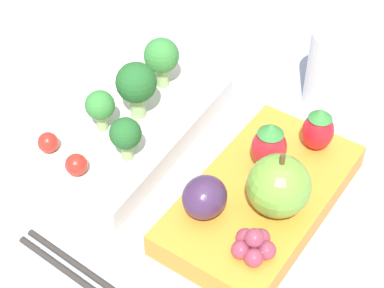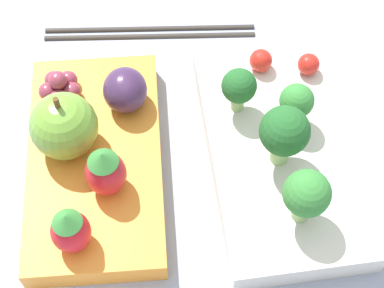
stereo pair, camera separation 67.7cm
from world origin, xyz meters
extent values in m
plane|color=#939EB2|center=(0.00, 0.00, 0.00)|extent=(4.00, 4.00, 0.00)
cube|color=silver|center=(-0.01, 0.08, 0.01)|extent=(0.23, 0.15, 0.03)
cube|color=orange|center=(-0.01, -0.08, 0.01)|extent=(0.21, 0.12, 0.03)
cylinder|color=#93B770|center=(-0.05, 0.05, 0.04)|extent=(0.01, 0.01, 0.02)
sphere|color=#236028|center=(-0.05, 0.05, 0.06)|extent=(0.03, 0.03, 0.03)
cylinder|color=#93B770|center=(0.00, 0.08, 0.04)|extent=(0.02, 0.02, 0.02)
sphere|color=#236028|center=(0.00, 0.08, 0.07)|extent=(0.04, 0.04, 0.04)
cylinder|color=#93B770|center=(-0.04, 0.09, 0.04)|extent=(0.01, 0.01, 0.02)
sphere|color=#388438|center=(-0.04, 0.09, 0.06)|extent=(0.03, 0.03, 0.03)
cylinder|color=#93B770|center=(0.05, 0.09, 0.04)|extent=(0.01, 0.01, 0.02)
sphere|color=#388438|center=(0.05, 0.09, 0.07)|extent=(0.04, 0.04, 0.04)
sphere|color=red|center=(-0.09, 0.11, 0.04)|extent=(0.02, 0.02, 0.02)
sphere|color=red|center=(-0.10, 0.07, 0.04)|extent=(0.02, 0.02, 0.02)
sphere|color=#70A838|center=(-0.02, -0.10, 0.05)|extent=(0.06, 0.06, 0.06)
cylinder|color=brown|center=(-0.02, -0.10, 0.09)|extent=(0.00, 0.00, 0.01)
ellipsoid|color=red|center=(0.02, -0.06, 0.05)|extent=(0.03, 0.03, 0.04)
cone|color=#388438|center=(0.02, -0.06, 0.07)|extent=(0.02, 0.02, 0.01)
ellipsoid|color=red|center=(0.07, -0.09, 0.05)|extent=(0.03, 0.03, 0.04)
cone|color=#388438|center=(0.07, -0.09, 0.07)|extent=(0.02, 0.02, 0.01)
ellipsoid|color=#42284C|center=(-0.06, -0.05, 0.04)|extent=(0.04, 0.04, 0.04)
sphere|color=#93384C|center=(-0.06, -0.11, 0.03)|extent=(0.02, 0.02, 0.02)
sphere|color=#93384C|center=(-0.07, -0.10, 0.03)|extent=(0.02, 0.02, 0.02)
sphere|color=#93384C|center=(-0.08, -0.10, 0.03)|extent=(0.02, 0.02, 0.02)
sphere|color=#93384C|center=(-0.08, -0.12, 0.03)|extent=(0.02, 0.02, 0.02)
sphere|color=#93384C|center=(-0.07, -0.12, 0.03)|extent=(0.02, 0.02, 0.02)
sphere|color=#93384C|center=(-0.07, -0.11, 0.05)|extent=(0.02, 0.02, 0.02)
cylinder|color=#332D28|center=(-0.16, -0.03, 0.00)|extent=(0.01, 0.21, 0.01)
cylinder|color=#332D28|center=(-0.17, -0.03, 0.00)|extent=(0.01, 0.21, 0.01)
camera|label=1|loc=(-0.35, -0.26, 0.46)|focal=60.00mm
camera|label=2|loc=(0.27, 0.00, 0.49)|focal=60.00mm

